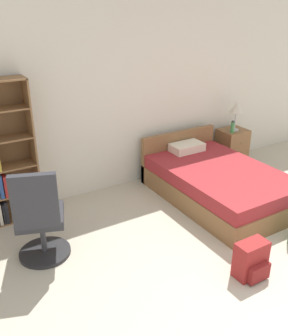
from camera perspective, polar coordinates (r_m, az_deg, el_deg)
name	(u,v)px	position (r m, az deg, el deg)	size (l,w,h in m)	color
wall_back	(130,98)	(5.42, -2.10, 10.66)	(9.00, 0.06, 2.60)	silver
bed	(216,182)	(5.34, 10.93, -2.04)	(1.32, 2.03, 0.72)	brown
office_chair	(40,221)	(4.04, -15.59, -7.73)	(0.62, 0.68, 1.10)	#232326
nightstand	(232,147)	(6.53, 13.23, 3.19)	(0.45, 0.41, 0.60)	brown
table_lamp	(236,108)	(6.30, 13.90, 8.83)	(0.22, 0.22, 0.49)	#B2B2B7
water_bottle	(232,127)	(6.25, 13.33, 6.08)	(0.06, 0.06, 0.20)	#3F8C4C
backpack_red	(251,260)	(4.00, 16.06, -13.38)	(0.33, 0.25, 0.39)	maroon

